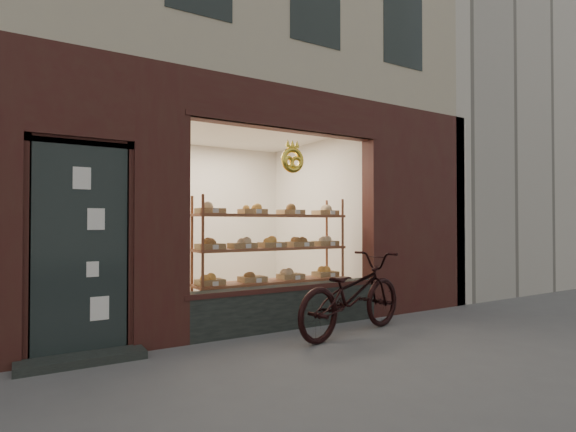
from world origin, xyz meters
TOP-DOWN VIEW (x-y plane):
  - ground at (0.00, 0.00)m, footprint 90.00×90.00m
  - neighbor_right at (9.60, 5.50)m, footprint 12.00×7.00m
  - display_shelf at (0.45, 2.55)m, footprint 2.20×0.45m
  - bicycle at (0.93, 1.44)m, footprint 1.97×1.05m

SIDE VIEW (x-z plane):
  - ground at x=0.00m, z-range 0.00..0.00m
  - bicycle at x=0.93m, z-range 0.00..0.98m
  - display_shelf at x=0.45m, z-range 0.02..1.72m
  - neighbor_right at x=9.60m, z-range 0.00..9.00m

